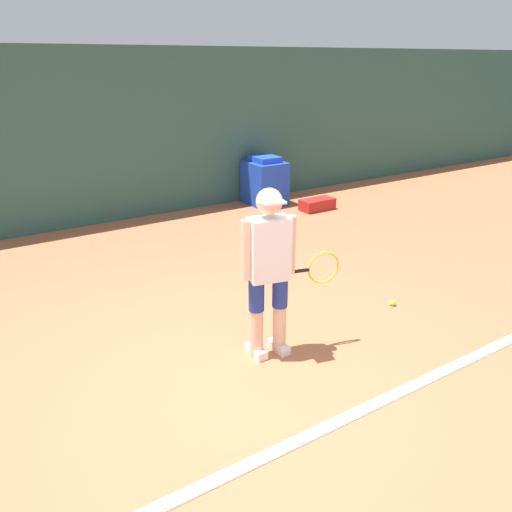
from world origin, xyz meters
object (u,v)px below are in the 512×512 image
(covered_chair, at_px, (265,181))
(tennis_ball, at_px, (393,303))
(tennis_player, at_px, (270,267))
(equipment_bag, at_px, (317,204))

(covered_chair, bearing_deg, tennis_ball, -104.52)
(tennis_player, height_order, covered_chair, tennis_player)
(covered_chair, bearing_deg, tennis_player, -122.90)
(tennis_player, xyz_separation_m, tennis_ball, (1.66, 0.05, -0.81))
(tennis_ball, xyz_separation_m, equipment_bag, (1.64, 3.33, 0.06))
(covered_chair, xyz_separation_m, equipment_bag, (0.56, -0.85, -0.32))
(tennis_ball, distance_m, covered_chair, 4.34)
(tennis_player, relative_size, equipment_bag, 2.49)
(covered_chair, distance_m, equipment_bag, 1.07)
(tennis_player, distance_m, equipment_bag, 4.79)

